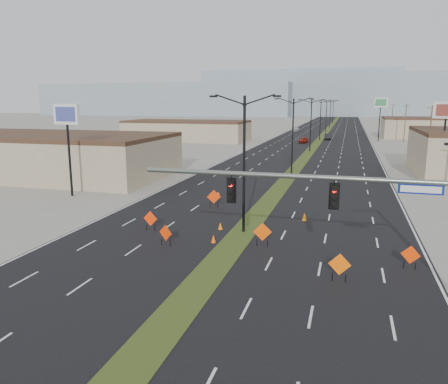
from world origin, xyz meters
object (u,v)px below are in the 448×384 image
(streetlight_0, at_px, (244,160))
(cone_3, at_px, (219,194))
(car_far, at_px, (295,129))
(construction_sign_1, at_px, (166,234))
(signal_mast, at_px, (375,208))
(car_left, at_px, (304,140))
(pole_sign_west, at_px, (67,121))
(streetlight_3, at_px, (320,118))
(streetlight_4, at_px, (326,115))
(pole_sign_east_near, at_px, (446,116))
(streetlight_1, at_px, (293,134))
(cone_2, at_px, (304,217))
(streetlight_5, at_px, (330,113))
(cone_0, at_px, (220,226))
(construction_sign_0, at_px, (150,219))
(car_mid, at_px, (328,137))
(streetlight_2, at_px, (311,124))
(construction_sign_4, at_px, (410,256))
(cone_1, at_px, (213,239))
(streetlight_6, at_px, (333,111))
(pole_sign_east_far, at_px, (381,106))
(construction_sign_2, at_px, (214,197))
(construction_sign_5, at_px, (340,265))

(streetlight_0, bearing_deg, cone_3, 115.37)
(car_far, relative_size, construction_sign_1, 3.71)
(signal_mast, relative_size, car_left, 3.96)
(car_left, height_order, cone_3, car_left)
(pole_sign_west, bearing_deg, streetlight_3, 82.65)
(construction_sign_1, bearing_deg, car_far, 112.96)
(streetlight_4, xyz_separation_m, pole_sign_east_near, (18.81, -81.55, 2.41))
(streetlight_1, bearing_deg, cone_3, -107.27)
(cone_2, bearing_deg, streetlight_5, 91.72)
(construction_sign_1, height_order, cone_0, construction_sign_1)
(car_left, relative_size, pole_sign_west, 0.44)
(streetlight_4, relative_size, car_far, 1.85)
(construction_sign_0, relative_size, construction_sign_1, 1.05)
(signal_mast, distance_m, car_mid, 95.33)
(streetlight_2, xyz_separation_m, construction_sign_4, (11.02, -60.60, -4.57))
(streetlight_0, bearing_deg, cone_0, 175.42)
(streetlight_4, relative_size, car_left, 2.43)
(streetlight_0, bearing_deg, cone_1, -114.84)
(streetlight_4, height_order, construction_sign_1, streetlight_4)
(signal_mast, relative_size, pole_sign_east_near, 1.70)
(streetlight_4, relative_size, cone_2, 15.96)
(streetlight_6, xyz_separation_m, car_mid, (2.00, -82.98, -4.66))
(construction_sign_0, bearing_deg, construction_sign_1, -42.81)
(car_mid, relative_size, pole_sign_east_near, 0.48)
(streetlight_2, height_order, streetlight_4, same)
(car_left, bearing_deg, cone_0, -81.27)
(streetlight_4, xyz_separation_m, construction_sign_0, (-6.83, -113.60, -4.52))
(construction_sign_1, bearing_deg, pole_sign_east_near, 76.93)
(pole_sign_east_far, bearing_deg, cone_2, -116.16)
(construction_sign_2, bearing_deg, streetlight_0, -78.14)
(streetlight_3, relative_size, cone_2, 15.96)
(car_left, bearing_deg, construction_sign_4, -72.07)
(construction_sign_2, distance_m, pole_sign_east_far, 78.98)
(signal_mast, bearing_deg, streetlight_6, 92.75)
(car_mid, xyz_separation_m, construction_sign_5, (5.12, -92.59, 0.18))
(cone_1, bearing_deg, streetlight_2, 88.64)
(streetlight_3, bearing_deg, car_left, -107.22)
(construction_sign_4, bearing_deg, cone_2, 144.00)
(pole_sign_east_far, bearing_deg, construction_sign_2, -122.49)
(construction_sign_1, bearing_deg, cone_0, 82.60)
(streetlight_1, bearing_deg, cone_0, -93.80)
(streetlight_3, height_order, car_mid, streetlight_3)
(signal_mast, xyz_separation_m, streetlight_5, (-8.56, 150.00, 0.63))
(car_mid, bearing_deg, streetlight_4, 89.75)
(streetlight_1, xyz_separation_m, pole_sign_east_far, (14.18, 55.06, 3.25))
(streetlight_3, relative_size, pole_sign_east_far, 0.95)
(streetlight_3, height_order, pole_sign_west, streetlight_3)
(cone_1, bearing_deg, cone_0, 97.88)
(streetlight_6, height_order, cone_2, streetlight_6)
(streetlight_4, xyz_separation_m, pole_sign_west, (-20.10, -104.36, 2.22))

